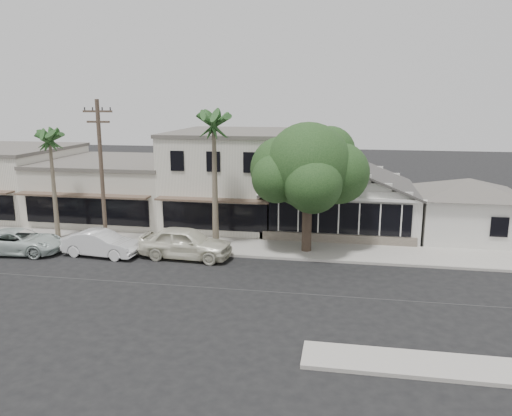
% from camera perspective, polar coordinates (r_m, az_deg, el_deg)
% --- Properties ---
extents(ground, '(140.00, 140.00, 0.00)m').
position_cam_1_polar(ground, '(24.50, -2.98, -9.25)').
color(ground, black).
rests_on(ground, ground).
extents(sidewalk_north, '(90.00, 3.50, 0.15)m').
position_cam_1_polar(sidewalk_north, '(33.03, -13.95, -3.70)').
color(sidewalk_north, '#9E9991').
rests_on(sidewalk_north, ground).
extents(corner_shop, '(10.40, 8.60, 5.10)m').
position_cam_1_polar(corner_shop, '(35.22, 9.58, 1.75)').
color(corner_shop, silver).
rests_on(corner_shop, ground).
extents(side_cottage, '(6.00, 6.00, 3.00)m').
position_cam_1_polar(side_cottage, '(35.40, 22.87, -0.86)').
color(side_cottage, silver).
rests_on(side_cottage, ground).
extents(row_building_near, '(8.00, 10.00, 6.50)m').
position_cam_1_polar(row_building_near, '(37.05, -2.85, 3.43)').
color(row_building_near, silver).
rests_on(row_building_near, ground).
extents(row_building_midnear, '(10.00, 10.00, 4.20)m').
position_cam_1_polar(row_building_midnear, '(40.21, -15.44, 2.04)').
color(row_building_midnear, beige).
rests_on(row_building_midnear, ground).
extents(utility_pole, '(1.80, 0.24, 9.00)m').
position_cam_1_polar(utility_pole, '(31.13, -17.24, 4.02)').
color(utility_pole, brown).
rests_on(utility_pole, ground).
extents(car_0, '(5.47, 2.45, 1.82)m').
position_cam_1_polar(car_0, '(29.04, -8.04, -3.95)').
color(car_0, silver).
rests_on(car_0, ground).
extents(car_1, '(4.65, 2.00, 1.49)m').
position_cam_1_polar(car_1, '(30.56, -17.29, -3.90)').
color(car_1, white).
rests_on(car_1, ground).
extents(car_2, '(5.43, 2.90, 1.45)m').
position_cam_1_polar(car_2, '(32.86, -25.49, -3.47)').
color(car_2, silver).
rests_on(car_2, ground).
extents(shade_tree, '(6.98, 6.31, 7.75)m').
position_cam_1_polar(shade_tree, '(29.21, 5.89, 4.61)').
color(shade_tree, '#45362A').
rests_on(shade_tree, ground).
extents(palm_east, '(3.47, 3.47, 8.84)m').
position_cam_1_polar(palm_east, '(29.40, -4.85, 9.53)').
color(palm_east, '#726651').
rests_on(palm_east, ground).
extents(palm_mid, '(2.61, 2.61, 7.55)m').
position_cam_1_polar(palm_mid, '(34.00, -22.52, 7.19)').
color(palm_mid, '#726651').
rests_on(palm_mid, ground).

